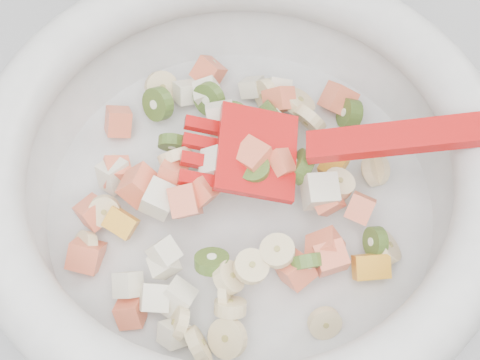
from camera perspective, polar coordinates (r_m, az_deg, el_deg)
counter at (r=0.99m, az=4.65°, el=-9.32°), size 2.00×0.60×0.90m
mixing_bowl at (r=0.48m, az=0.04°, el=0.65°), size 0.42×0.38×0.14m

